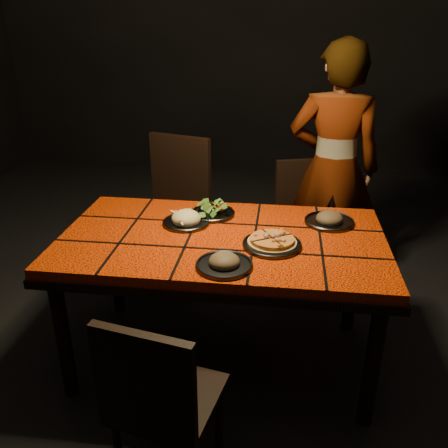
# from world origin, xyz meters

# --- Properties ---
(room_shell) EXTENTS (6.04, 7.04, 3.08)m
(room_shell) POSITION_xyz_m (0.00, 0.00, 1.50)
(room_shell) COLOR black
(room_shell) RESTS_ON ground
(dining_table) EXTENTS (1.62, 0.92, 0.75)m
(dining_table) POSITION_xyz_m (0.00, 0.00, 0.67)
(dining_table) COLOR #F63C07
(dining_table) RESTS_ON ground
(chair_near) EXTENTS (0.44, 0.44, 0.83)m
(chair_near) POSITION_xyz_m (-0.13, -0.82, 0.47)
(chair_near) COLOR black
(chair_near) RESTS_ON ground
(chair_far_left) EXTENTS (0.57, 0.57, 1.01)m
(chair_far_left) POSITION_xyz_m (-0.46, 0.88, 0.58)
(chair_far_left) COLOR black
(chair_far_left) RESTS_ON ground
(chair_far_right) EXTENTS (0.49, 0.49, 0.87)m
(chair_far_right) POSITION_xyz_m (0.45, 0.91, 0.50)
(chair_far_right) COLOR black
(chair_far_right) RESTS_ON ground
(diner) EXTENTS (0.63, 0.44, 1.64)m
(diner) POSITION_xyz_m (0.61, 0.97, 0.82)
(diner) COLOR brown
(diner) RESTS_ON ground
(plate_pizza) EXTENTS (0.32, 0.32, 0.04)m
(plate_pizza) POSITION_xyz_m (0.25, -0.08, 0.77)
(plate_pizza) COLOR #3C3D42
(plate_pizza) RESTS_ON dining_table
(plate_pasta) EXTENTS (0.25, 0.25, 0.08)m
(plate_pasta) POSITION_xyz_m (-0.21, 0.12, 0.77)
(plate_pasta) COLOR #3C3D42
(plate_pasta) RESTS_ON dining_table
(plate_salad) EXTENTS (0.24, 0.24, 0.07)m
(plate_salad) POSITION_xyz_m (-0.09, 0.26, 0.78)
(plate_salad) COLOR #3C3D42
(plate_salad) RESTS_ON dining_table
(plate_mushroom_a) EXTENTS (0.25, 0.25, 0.08)m
(plate_mushroom_a) POSITION_xyz_m (0.05, -0.31, 0.77)
(plate_mushroom_a) COLOR #3C3D42
(plate_mushroom_a) RESTS_ON dining_table
(plate_mushroom_b) EXTENTS (0.26, 0.26, 0.08)m
(plate_mushroom_b) POSITION_xyz_m (0.54, 0.22, 0.77)
(plate_mushroom_b) COLOR #3C3D42
(plate_mushroom_b) RESTS_ON dining_table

